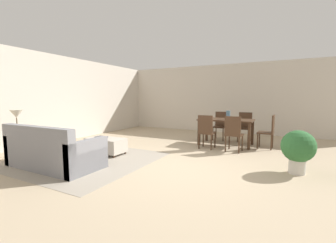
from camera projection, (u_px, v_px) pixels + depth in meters
ground_plane at (179, 166)px, 4.51m from camera, size 10.80×10.80×0.00m
wall_back at (232, 99)px, 8.78m from camera, size 9.00×0.12×2.70m
wall_left at (54, 99)px, 6.87m from camera, size 0.12×11.00×2.70m
area_rug at (84, 159)px, 5.00m from camera, size 3.00×2.80×0.01m
couch at (53, 153)px, 4.42m from camera, size 1.93×0.91×0.86m
ottoman_table at (106, 145)px, 5.48m from camera, size 0.96×0.51×0.39m
side_table at (18, 139)px, 5.02m from camera, size 0.40×0.40×0.59m
table_lamp at (16, 115)px, 4.96m from camera, size 0.26×0.26×0.53m
dining_table at (226, 123)px, 6.51m from camera, size 1.51×0.86×0.76m
dining_chair_near_left at (206, 130)px, 5.98m from camera, size 0.41×0.41×0.92m
dining_chair_near_right at (233, 132)px, 5.65m from camera, size 0.43×0.43×0.92m
dining_chair_far_left at (220, 124)px, 7.37m from camera, size 0.42×0.42×0.92m
dining_chair_far_right at (245, 125)px, 7.03m from camera, size 0.41×0.41×0.92m
dining_chair_head_east at (269, 130)px, 6.02m from camera, size 0.42×0.42×0.92m
vase_centerpiece at (228, 115)px, 6.42m from camera, size 0.11×0.11×0.25m
book_on_ottoman at (101, 137)px, 5.53m from camera, size 0.26×0.20×0.03m
potted_plant at (298, 148)px, 4.02m from camera, size 0.58×0.58×0.80m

